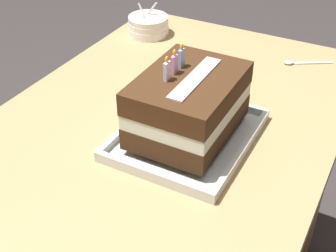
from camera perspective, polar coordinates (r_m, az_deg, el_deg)
The scene contains 5 objects.
dining_table at distance 1.05m, azimuth -2.22°, elevation -6.17°, with size 1.23×0.73×0.77m.
foil_tray at distance 0.97m, azimuth 2.40°, elevation -1.25°, with size 0.31×0.26×0.02m.
birthday_cake at distance 0.93m, azimuth 2.52°, elevation 2.73°, with size 0.24×0.18×0.18m.
bowl_stack at distance 1.42m, azimuth -2.44°, elevation 12.30°, with size 0.12×0.12×0.10m.
serving_spoon_near_tray at distance 1.31m, azimuth 15.81°, elevation 7.55°, with size 0.08×0.12×0.01m.
Camera 1 is at (-0.68, -0.41, 1.36)m, focal length 49.34 mm.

